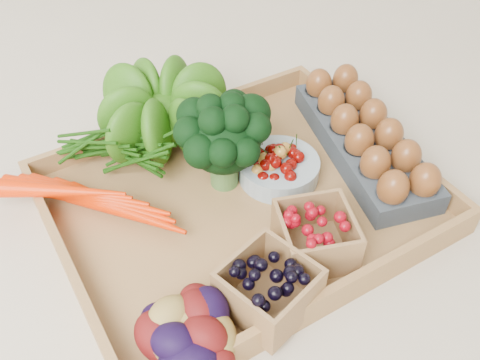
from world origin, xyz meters
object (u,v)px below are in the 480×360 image
tray (240,204)px  cherry_bowl (279,169)px  broccoli (224,155)px  egg_carton (363,143)px

tray → cherry_bowl: cherry_bowl is taller
broccoli → egg_carton: bearing=-13.3°
tray → egg_carton: 0.24m
cherry_bowl → tray: bearing=-169.5°
tray → egg_carton: (0.24, -0.01, 0.03)m
tray → egg_carton: egg_carton is taller
broccoli → cherry_bowl: broccoli is taller
cherry_bowl → egg_carton: egg_carton is taller
broccoli → cherry_bowl: (0.08, -0.03, -0.04)m
tray → broccoli: (-0.00, 0.05, 0.07)m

